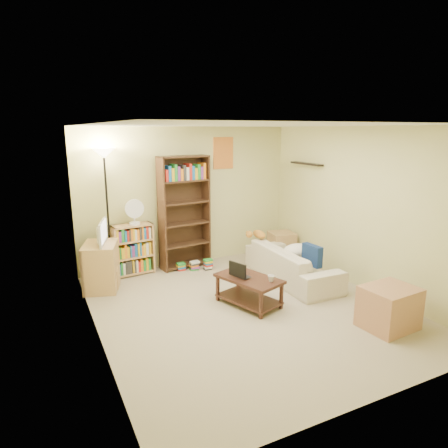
# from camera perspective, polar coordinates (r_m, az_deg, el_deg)

# --- Properties ---
(room) EXTENTS (4.50, 4.54, 2.52)m
(room) POSITION_cam_1_polar(r_m,az_deg,el_deg) (5.27, 3.56, 4.34)
(room) COLOR tan
(room) RESTS_ON ground
(sofa) EXTENTS (1.95, 0.86, 0.56)m
(sofa) POSITION_cam_1_polar(r_m,az_deg,el_deg) (6.74, 9.63, -5.60)
(sofa) COLOR beige
(sofa) RESTS_ON ground
(navy_pillow) EXTENTS (0.14, 0.37, 0.33)m
(navy_pillow) POSITION_cam_1_polar(r_m,az_deg,el_deg) (6.40, 12.47, -4.38)
(navy_pillow) COLOR navy
(navy_pillow) RESTS_ON sofa
(cream_blanket) EXTENTS (0.51, 0.37, 0.22)m
(cream_blanket) POSITION_cam_1_polar(r_m,az_deg,el_deg) (6.79, 10.45, -3.73)
(cream_blanket) COLOR white
(cream_blanket) RESTS_ON sofa
(tabby_cat) EXTENTS (0.44, 0.17, 0.15)m
(tabby_cat) POSITION_cam_1_polar(r_m,az_deg,el_deg) (7.11, 4.80, -1.47)
(tabby_cat) COLOR #C67E2A
(tabby_cat) RESTS_ON sofa
(coffee_table) EXTENTS (0.79, 1.05, 0.41)m
(coffee_table) POSITION_cam_1_polar(r_m,az_deg,el_deg) (5.74, 3.57, -8.98)
(coffee_table) COLOR #3C2017
(coffee_table) RESTS_ON ground
(laptop) EXTENTS (0.39, 0.34, 0.02)m
(laptop) POSITION_cam_1_polar(r_m,az_deg,el_deg) (5.73, 2.86, -7.31)
(laptop) COLOR black
(laptop) RESTS_ON coffee_table
(laptop_screen) EXTENTS (0.11, 0.30, 0.21)m
(laptop_screen) POSITION_cam_1_polar(r_m,az_deg,el_deg) (5.60, 1.94, -6.58)
(laptop_screen) COLOR white
(laptop_screen) RESTS_ON laptop
(mug) EXTENTS (0.11, 0.11, 0.09)m
(mug) POSITION_cam_1_polar(r_m,az_deg,el_deg) (5.55, 6.74, -7.73)
(mug) COLOR silver
(mug) RESTS_ON coffee_table
(tv_remote) EXTENTS (0.14, 0.16, 0.02)m
(tv_remote) POSITION_cam_1_polar(r_m,az_deg,el_deg) (5.95, 2.01, -6.50)
(tv_remote) COLOR black
(tv_remote) RESTS_ON coffee_table
(tv_stand) EXTENTS (0.67, 0.80, 0.73)m
(tv_stand) POSITION_cam_1_polar(r_m,az_deg,el_deg) (6.55, -17.14, -5.80)
(tv_stand) COLOR tan
(tv_stand) RESTS_ON ground
(television) EXTENTS (0.68, 0.45, 0.36)m
(television) POSITION_cam_1_polar(r_m,az_deg,el_deg) (6.40, -17.48, -1.16)
(television) COLOR black
(television) RESTS_ON tv_stand
(tall_bookshelf) EXTENTS (0.93, 0.40, 2.01)m
(tall_bookshelf) POSITION_cam_1_polar(r_m,az_deg,el_deg) (7.11, -5.67, 2.04)
(tall_bookshelf) COLOR #432819
(tall_bookshelf) RESTS_ON ground
(short_bookshelf) EXTENTS (0.71, 0.35, 0.88)m
(short_bookshelf) POSITION_cam_1_polar(r_m,az_deg,el_deg) (7.02, -12.88, -3.59)
(short_bookshelf) COLOR tan
(short_bookshelf) RESTS_ON ground
(desk_fan) EXTENTS (0.31, 0.18, 0.44)m
(desk_fan) POSITION_cam_1_polar(r_m,az_deg,el_deg) (6.83, -12.68, 1.79)
(desk_fan) COLOR white
(desk_fan) RESTS_ON short_bookshelf
(floor_lamp) EXTENTS (0.37, 0.37, 2.17)m
(floor_lamp) POSITION_cam_1_polar(r_m,az_deg,el_deg) (6.69, -16.61, 6.63)
(floor_lamp) COLOR black
(floor_lamp) RESTS_ON ground
(side_table) EXTENTS (0.50, 0.50, 0.51)m
(side_table) POSITION_cam_1_polar(r_m,az_deg,el_deg) (7.86, 8.22, -2.99)
(side_table) COLOR tan
(side_table) RESTS_ON ground
(end_cabinet) EXTENTS (0.68, 0.58, 0.53)m
(end_cabinet) POSITION_cam_1_polar(r_m,az_deg,el_deg) (5.52, 22.50, -10.98)
(end_cabinet) COLOR tan
(end_cabinet) RESTS_ON ground
(book_stacks) EXTENTS (0.61, 0.30, 0.19)m
(book_stacks) POSITION_cam_1_polar(r_m,az_deg,el_deg) (7.17, -4.04, -5.92)
(book_stacks) COLOR red
(book_stacks) RESTS_ON ground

